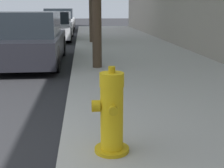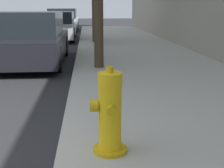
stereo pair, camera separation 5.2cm
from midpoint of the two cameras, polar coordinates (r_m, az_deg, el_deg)
fire_hydrant at (r=2.83m, az=0.09°, el=-5.54°), size 0.34×0.34×0.80m
parked_car_near at (r=8.41m, az=-15.02°, el=7.91°), size 1.89×4.01×1.34m
parked_car_mid at (r=14.58m, az=-10.09°, el=10.39°), size 1.74×4.36×1.26m
parked_car_far at (r=20.09m, az=-8.85°, el=11.45°), size 1.82×4.05×1.37m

